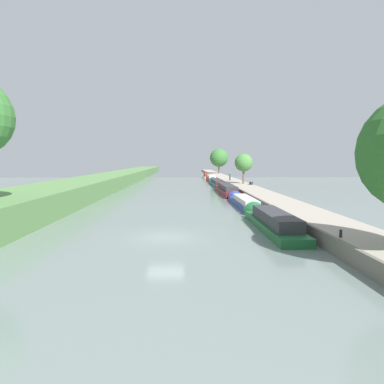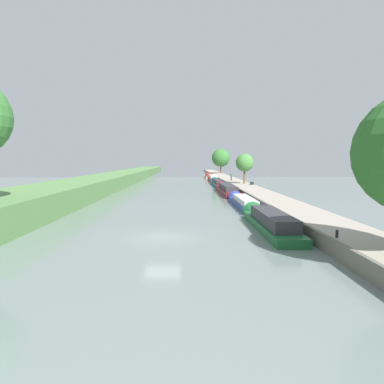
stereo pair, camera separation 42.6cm
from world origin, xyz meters
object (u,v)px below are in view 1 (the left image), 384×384
(narrowboat_maroon, at_px, (226,189))
(mooring_bollard_near, at_px, (341,233))
(narrowboat_red, at_px, (211,178))
(narrowboat_cream, at_px, (207,176))
(narrowboat_blue, at_px, (243,202))
(mooring_bollard_far, at_px, (212,173))
(narrowboat_green, at_px, (270,220))
(narrowboat_teal, at_px, (216,183))
(park_bench, at_px, (251,183))
(person_walking, at_px, (230,176))

(narrowboat_maroon, distance_m, mooring_bollard_near, 35.49)
(narrowboat_red, xyz_separation_m, narrowboat_cream, (-0.24, 12.46, -0.03))
(narrowboat_cream, bearing_deg, narrowboat_blue, -89.98)
(narrowboat_maroon, relative_size, mooring_bollard_far, 38.02)
(mooring_bollard_near, bearing_deg, mooring_bollard_far, 90.00)
(narrowboat_green, distance_m, narrowboat_maroon, 28.01)
(narrowboat_teal, distance_m, narrowboat_cream, 27.96)
(narrowboat_green, xyz_separation_m, park_bench, (5.22, 33.32, 0.71))
(mooring_bollard_far, distance_m, park_bench, 45.08)
(narrowboat_green, height_order, narrowboat_blue, narrowboat_green)
(narrowboat_blue, bearing_deg, park_bench, 76.21)
(narrowboat_green, xyz_separation_m, mooring_bollard_near, (2.05, -7.42, 0.59))
(narrowboat_maroon, relative_size, mooring_bollard_near, 38.02)
(narrowboat_cream, bearing_deg, narrowboat_green, -90.08)
(narrowboat_blue, height_order, narrowboat_maroon, narrowboat_maroon)
(mooring_bollard_near, height_order, mooring_bollard_far, same)
(narrowboat_teal, distance_m, person_walking, 3.29)
(mooring_bollard_near, xyz_separation_m, mooring_bollard_far, (0.00, 85.71, 0.00))
(park_bench, bearing_deg, person_walking, 99.17)
(narrowboat_maroon, xyz_separation_m, park_bench, (5.14, 5.31, 0.67))
(person_walking, bearing_deg, park_bench, -80.83)
(narrowboat_green, bearing_deg, narrowboat_teal, 89.70)
(narrowboat_green, height_order, narrowboat_red, narrowboat_red)
(person_walking, relative_size, mooring_bollard_near, 3.69)
(narrowboat_maroon, bearing_deg, narrowboat_teal, 89.46)
(narrowboat_cream, relative_size, mooring_bollard_far, 26.95)
(mooring_bollard_far, relative_size, park_bench, 0.30)
(narrowboat_blue, height_order, person_walking, person_walking)
(narrowboat_maroon, relative_size, narrowboat_cream, 1.41)
(narrowboat_blue, xyz_separation_m, narrowboat_maroon, (-0.06, 15.39, 0.14))
(narrowboat_red, height_order, narrowboat_cream, narrowboat_red)
(park_bench, bearing_deg, narrowboat_cream, 97.31)
(narrowboat_maroon, bearing_deg, park_bench, 45.91)
(narrowboat_maroon, distance_m, person_walking, 18.14)
(narrowboat_red, bearing_deg, park_bench, -79.92)
(narrowboat_teal, distance_m, mooring_bollard_far, 33.15)
(narrowboat_blue, xyz_separation_m, narrowboat_cream, (-0.03, 60.54, 0.11))
(narrowboat_red, xyz_separation_m, park_bench, (4.87, -27.38, 0.68))
(narrowboat_blue, relative_size, mooring_bollard_near, 28.91)
(narrowboat_teal, xyz_separation_m, person_walking, (2.96, 0.64, 1.29))
(person_walking, xyz_separation_m, mooring_bollard_far, (-1.14, 32.45, -0.65))
(person_walking, relative_size, park_bench, 1.11)
(narrowboat_blue, distance_m, narrowboat_teal, 32.58)
(narrowboat_green, height_order, person_walking, person_walking)
(narrowboat_maroon, height_order, park_bench, narrowboat_maroon)
(narrowboat_green, relative_size, narrowboat_teal, 0.74)
(narrowboat_blue, height_order, narrowboat_red, narrowboat_red)
(narrowboat_teal, xyz_separation_m, park_bench, (4.98, -11.88, 0.77))
(narrowboat_maroon, bearing_deg, mooring_bollard_near, -86.80)
(narrowboat_blue, distance_m, mooring_bollard_far, 65.70)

